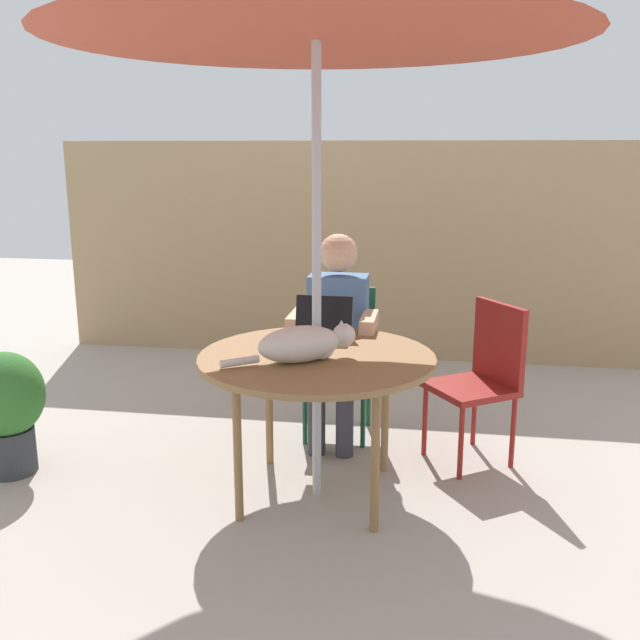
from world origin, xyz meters
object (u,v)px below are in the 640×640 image
Objects in this scene: chair_occupied at (340,349)px; person_seated at (337,328)px; patio_table at (317,365)px; potted_plant_near_fence at (6,405)px; chair_empty at (484,370)px; laptop at (322,327)px; cat at (304,344)px.

chair_occupied is 0.23m from person_seated.
potted_plant_near_fence is (-1.66, -0.02, -0.29)m from patio_table.
patio_table is 1.02m from chair_empty.
laptop is (-0.85, -0.25, 0.27)m from chair_empty.
cat is 1.67m from potted_plant_near_fence.
laptop is at bearing -92.16° from chair_occupied.
chair_occupied is at bearing 90.00° from person_seated.
cat is (-0.04, -0.81, 0.12)m from person_seated.
person_seated is at bearing 170.44° from chair_empty.
cat is at bearing -111.19° from patio_table.
potted_plant_near_fence is at bearing -166.86° from chair_empty.
chair_occupied is at bearing 87.58° from cat.
laptop is 1.72m from potted_plant_near_fence.
laptop is at bearing -93.01° from person_seated.
potted_plant_near_fence is (-2.49, -0.58, -0.13)m from chair_empty.
laptop is 0.41m from cat.
laptop reaches higher than chair_occupied.
chair_empty is 1.32× the size of potted_plant_near_fence.
patio_table is 0.18m from cat.
laptop is 0.51× the size of cat.
person_seated is 1.83m from potted_plant_near_fence.
chair_empty is 1.50× the size of cat.
chair_empty is 2.56m from potted_plant_near_fence.
cat is at bearing -3.06° from potted_plant_near_fence.
person_seated reaches higher than chair_empty.
person_seated is (0.00, -0.16, 0.17)m from chair_occupied.
potted_plant_near_fence is at bearing 176.94° from cat.
chair_occupied is 2.92× the size of laptop.
person_seated is at bearing 23.50° from potted_plant_near_fence.
cat is at bearing -92.42° from chair_occupied.
person_seated is at bearing 90.00° from patio_table.
patio_table is 1.95× the size of cat.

